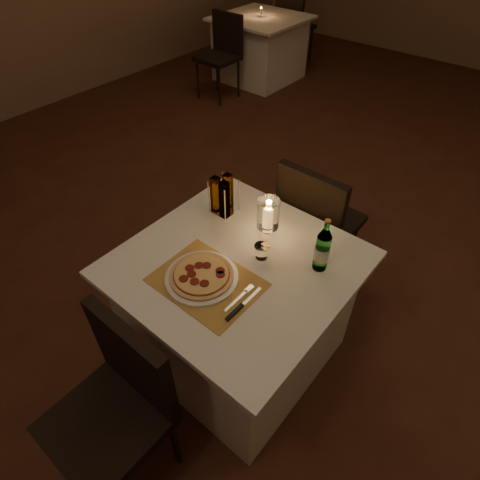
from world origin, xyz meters
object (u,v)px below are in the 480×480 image
Objects in this scene: pizza at (202,275)px; main_table at (238,311)px; tumbler at (262,252)px; hurricane_candle at (268,215)px; chair_near at (119,397)px; water_bottle at (322,249)px; plate at (202,277)px; chair_far at (315,217)px; neighbor_table_left at (260,48)px.

main_table is at bearing 74.49° from pizza.
hurricane_candle is (-0.08, 0.14, 0.08)m from tumbler.
main_table is at bearing -125.52° from tumbler.
water_bottle reaches higher than chair_near.
main_table is 4.91× the size of hurricane_candle.
main_table is 0.74m from chair_near.
chair_near is at bearing -84.65° from plate.
hurricane_candle is at bearing 174.75° from water_bottle.
water_bottle is (0.36, 0.39, 0.10)m from plate.
chair_far is 3.28× the size of water_bottle.
pizza is 0.30m from tumbler.
tumbler is at bearing 66.86° from pizza.
chair_near reaches higher than plate.
chair_near is 4.42× the size of hurricane_candle.
chair_near is 1.02m from water_bottle.
water_bottle is at bearing 47.64° from plate.
pizza is at bearing -132.35° from water_bottle.
pizza is at bearing -105.51° from main_table.
chair_far reaches higher than pizza.
chair_near is 12.71× the size of tumbler.
chair_near reaches higher than tumbler.
tumbler is at bearing 54.48° from main_table.
water_bottle is 1.35× the size of hurricane_candle.
chair_far is 2.81× the size of plate.
chair_far is at bearing 121.14° from water_bottle.
neighbor_table_left is (-2.39, 3.52, -0.39)m from pizza.
hurricane_candle is at bearing 84.47° from plate.
main_table is 1.11× the size of chair_far.
pizza is 4.27m from neighbor_table_left.
tumbler is at bearing 85.25° from chair_near.
chair_near is at bearing -89.43° from hurricane_candle.
main_table is 0.54m from hurricane_candle.
chair_far reaches higher than plate.
water_bottle reaches higher than plate.
pizza reaches higher than plate.
chair_far reaches higher than neighbor_table_left.
hurricane_candle reaches higher than neighbor_table_left.
water_bottle is at bearing 25.86° from tumbler.
neighbor_table_left is at bearing 131.19° from water_bottle.
tumbler is 4.12m from neighbor_table_left.
main_table is 0.60m from water_bottle.
chair_far is 4.42× the size of hurricane_candle.
plate reaches higher than neighbor_table_left.
water_bottle reaches higher than tumbler.
water_bottle is 0.32m from hurricane_candle.
water_bottle reaches higher than neighbor_table_left.
tumbler is (0.12, 0.27, 0.01)m from pizza.
main_table is at bearing 74.48° from plate.
water_bottle is at bearing -58.86° from chair_far.
hurricane_candle is at bearing 84.47° from pizza.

